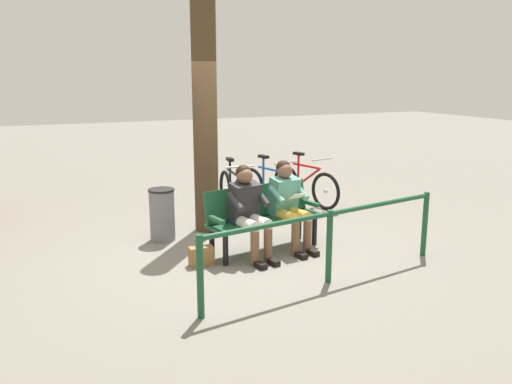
{
  "coord_description": "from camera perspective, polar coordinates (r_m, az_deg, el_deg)",
  "views": [
    {
      "loc": [
        2.61,
        6.31,
        2.34
      ],
      "look_at": [
        -0.25,
        -0.13,
        0.75
      ],
      "focal_mm": 37.11,
      "sensor_mm": 36.0,
      "label": 1
    }
  ],
  "objects": [
    {
      "name": "bicycle_black",
      "position": [
        8.91,
        -2.48,
        -0.14
      ],
      "size": [
        0.48,
        1.68,
        0.94
      ],
      "rotation": [
        0.0,
        0.0,
        1.47
      ],
      "color": "black",
      "rests_on": "ground"
    },
    {
      "name": "person_companion",
      "position": [
        6.73,
        -0.84,
        -1.69
      ],
      "size": [
        0.54,
        0.81,
        1.2
      ],
      "rotation": [
        0.0,
        0.0,
        0.18
      ],
      "color": "#262628",
      "rests_on": "ground"
    },
    {
      "name": "bicycle_purple",
      "position": [
        9.23,
        1.5,
        0.33
      ],
      "size": [
        0.56,
        1.65,
        0.94
      ],
      "rotation": [
        0.0,
        0.0,
        1.81
      ],
      "color": "black",
      "rests_on": "ground"
    },
    {
      "name": "handbag",
      "position": [
        6.64,
        -5.93,
        -6.88
      ],
      "size": [
        0.31,
        0.15,
        0.24
      ],
      "primitive_type": "cube",
      "rotation": [
        0.0,
        0.0,
        -0.04
      ],
      "color": "olive",
      "rests_on": "ground"
    },
    {
      "name": "person_reading",
      "position": [
        7.09,
        3.47,
        -0.96
      ],
      "size": [
        0.54,
        0.81,
        1.2
      ],
      "rotation": [
        0.0,
        0.0,
        0.18
      ],
      "color": "#4C8C7A",
      "rests_on": "ground"
    },
    {
      "name": "ground_plane",
      "position": [
        7.22,
        -1.38,
        -6.2
      ],
      "size": [
        40.0,
        40.0,
        0.0
      ],
      "primitive_type": "plane",
      "color": "slate"
    },
    {
      "name": "bicycle_green",
      "position": [
        9.61,
        5.31,
        0.77
      ],
      "size": [
        0.59,
        1.64,
        0.94
      ],
      "rotation": [
        0.0,
        0.0,
        1.83
      ],
      "color": "black",
      "rests_on": "ground"
    },
    {
      "name": "bench",
      "position": [
        7.08,
        0.62,
        -2.29
      ],
      "size": [
        1.66,
        0.76,
        0.87
      ],
      "rotation": [
        0.0,
        0.0,
        0.18
      ],
      "color": "#194C2D",
      "rests_on": "ground"
    },
    {
      "name": "railing_fence",
      "position": [
        6.0,
        7.94,
        -4.28
      ],
      "size": [
        3.3,
        0.62,
        0.85
      ],
      "rotation": [
        0.0,
        0.0,
        0.17
      ],
      "color": "#194C2D",
      "rests_on": "ground"
    },
    {
      "name": "litter_bin",
      "position": [
        7.63,
        -10.08,
        -2.41
      ],
      "size": [
        0.37,
        0.37,
        0.75
      ],
      "color": "slate",
      "rests_on": "ground"
    },
    {
      "name": "tree_trunk",
      "position": [
        7.81,
        -5.54,
        9.14
      ],
      "size": [
        0.36,
        0.36,
        3.72
      ],
      "primitive_type": "cylinder",
      "color": "#4C3823",
      "rests_on": "ground"
    }
  ]
}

